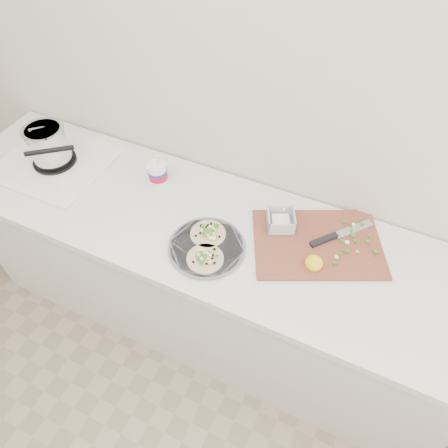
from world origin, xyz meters
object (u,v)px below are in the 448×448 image
at_px(tub, 158,172).
at_px(cutboard, 315,239).
at_px(taco_plate, 207,246).
at_px(stove, 51,151).

relative_size(tub, cutboard, 0.33).
distance_m(taco_plate, tub, 0.45).
bearing_deg(stove, tub, 10.88).
bearing_deg(stove, cutboard, 2.67).
bearing_deg(cutboard, stove, 158.02).
bearing_deg(tub, stove, -168.92).
relative_size(taco_plate, tub, 1.56).
distance_m(stove, tub, 0.53).
xyz_separation_m(taco_plate, tub, (-0.37, 0.25, 0.05)).
bearing_deg(cutboard, taco_plate, -175.35).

